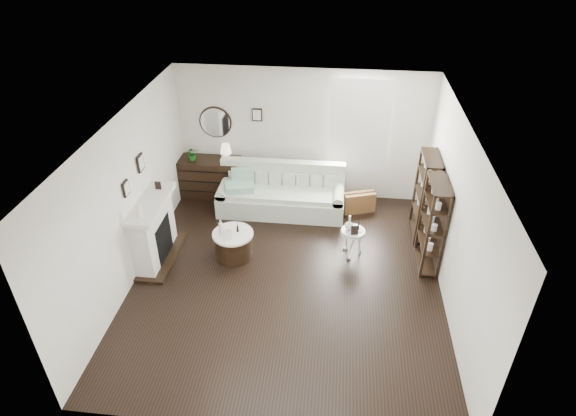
# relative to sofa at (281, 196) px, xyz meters

# --- Properties ---
(room) EXTENTS (5.50, 5.50, 5.50)m
(room) POSITION_rel_sofa_xyz_m (1.08, 0.62, 1.28)
(room) COLOR black
(room) RESTS_ON ground
(fireplace) EXTENTS (0.50, 1.40, 1.84)m
(fireplace) POSITION_rel_sofa_xyz_m (-1.97, -1.78, 0.22)
(fireplace) COLOR silver
(fireplace) RESTS_ON ground
(shelf_unit_far) EXTENTS (0.30, 0.80, 1.60)m
(shelf_unit_far) POSITION_rel_sofa_xyz_m (2.68, -0.53, 0.48)
(shelf_unit_far) COLOR black
(shelf_unit_far) RESTS_ON ground
(shelf_unit_near) EXTENTS (0.30, 0.80, 1.60)m
(shelf_unit_near) POSITION_rel_sofa_xyz_m (2.68, -1.43, 0.48)
(shelf_unit_near) COLOR black
(shelf_unit_near) RESTS_ON ground
(sofa) EXTENTS (2.48, 0.86, 0.96)m
(sofa) POSITION_rel_sofa_xyz_m (0.00, 0.00, 0.00)
(sofa) COLOR beige
(sofa) RESTS_ON ground
(quilt) EXTENTS (0.63, 0.56, 0.14)m
(quilt) POSITION_rel_sofa_xyz_m (-0.81, -0.12, 0.25)
(quilt) COLOR #299976
(quilt) RESTS_ON sofa
(suitcase) EXTENTS (0.67, 0.40, 0.42)m
(suitcase) POSITION_rel_sofa_xyz_m (1.55, 0.10, -0.11)
(suitcase) COLOR brown
(suitcase) RESTS_ON ground
(dresser) EXTENTS (1.26, 0.54, 0.84)m
(dresser) POSITION_rel_sofa_xyz_m (-1.54, 0.39, 0.10)
(dresser) COLOR black
(dresser) RESTS_ON ground
(table_lamp) EXTENTS (0.29, 0.29, 0.37)m
(table_lamp) POSITION_rel_sofa_xyz_m (-1.17, 0.39, 0.70)
(table_lamp) COLOR beige
(table_lamp) RESTS_ON dresser
(potted_plant) EXTENTS (0.32, 0.30, 0.29)m
(potted_plant) POSITION_rel_sofa_xyz_m (-1.85, 0.34, 0.66)
(potted_plant) COLOR #185017
(potted_plant) RESTS_ON dresser
(drum_table) EXTENTS (0.71, 0.71, 0.49)m
(drum_table) POSITION_rel_sofa_xyz_m (-0.64, -1.59, -0.07)
(drum_table) COLOR black
(drum_table) RESTS_ON ground
(pedestal_table) EXTENTS (0.42, 0.42, 0.51)m
(pedestal_table) POSITION_rel_sofa_xyz_m (1.41, -1.31, 0.15)
(pedestal_table) COLOR white
(pedestal_table) RESTS_ON ground
(eiffel_drum) EXTENTS (0.14, 0.14, 0.20)m
(eiffel_drum) POSITION_rel_sofa_xyz_m (-0.57, -1.54, 0.27)
(eiffel_drum) COLOR black
(eiffel_drum) RESTS_ON drum_table
(bottle_drum) EXTENTS (0.07, 0.07, 0.31)m
(bottle_drum) POSITION_rel_sofa_xyz_m (-0.82, -1.67, 0.32)
(bottle_drum) COLOR silver
(bottle_drum) RESTS_ON drum_table
(card_frame_drum) EXTENTS (0.16, 0.10, 0.19)m
(card_frame_drum) POSITION_rel_sofa_xyz_m (-0.69, -1.77, 0.27)
(card_frame_drum) COLOR silver
(card_frame_drum) RESTS_ON drum_table
(eiffel_ped) EXTENTS (0.12, 0.12, 0.18)m
(eiffel_ped) POSITION_rel_sofa_xyz_m (1.49, -1.28, 0.28)
(eiffel_ped) COLOR black
(eiffel_ped) RESTS_ON pedestal_table
(flask_ped) EXTENTS (0.15, 0.15, 0.28)m
(flask_ped) POSITION_rel_sofa_xyz_m (1.34, -1.29, 0.33)
(flask_ped) COLOR silver
(flask_ped) RESTS_ON pedestal_table
(card_frame_ped) EXTENTS (0.13, 0.07, 0.16)m
(card_frame_ped) POSITION_rel_sofa_xyz_m (1.43, -1.42, 0.27)
(card_frame_ped) COLOR black
(card_frame_ped) RESTS_ON pedestal_table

